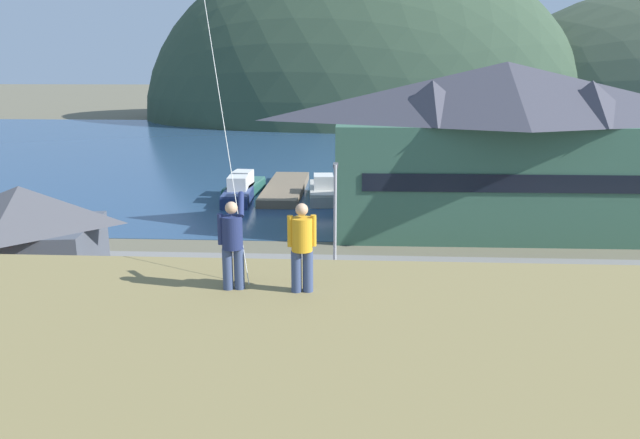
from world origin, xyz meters
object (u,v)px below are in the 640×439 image
object	(u,v)px
parked_car_mid_row_center	(86,345)
person_companion	(302,245)
moored_boat_outer_mooring	(323,191)
moored_boat_inner_slip	(239,193)
parked_car_lone_by_shed	(460,300)
parked_car_corner_spot	(348,291)
parked_car_front_row_end	(591,299)
moored_boat_wharfside	(244,187)
wharf_dock	(285,189)
parked_car_back_row_right	(327,362)
parking_light_pole	(335,214)
harbor_lodge	(502,144)
person_kite_flyer	(232,242)
storage_shed_near_lot	(25,243)
parked_car_mid_row_near	(242,283)

from	to	relation	value
parked_car_mid_row_center	person_companion	world-z (taller)	person_companion
moored_boat_outer_mooring	moored_boat_inner_slip	size ratio (longest dim) A/B	1.05
moored_boat_inner_slip	parked_car_lone_by_shed	distance (m)	27.73
moored_boat_outer_mooring	parked_car_corner_spot	xyz separation A→B (m)	(2.36, -24.19, 0.34)
parked_car_corner_spot	parked_car_front_row_end	distance (m)	10.61
moored_boat_wharfside	parked_car_mid_row_center	bearing A→B (deg)	-90.46
wharf_dock	parked_car_back_row_right	bearing A→B (deg)	-81.24
parked_car_front_row_end	parking_light_pole	size ratio (longest dim) A/B	0.69
wharf_dock	harbor_lodge	bearing A→B (deg)	-36.96
moored_boat_inner_slip	parked_car_back_row_right	xyz separation A→B (m)	(8.60, -29.96, 0.34)
parked_car_corner_spot	person_companion	size ratio (longest dim) A/B	2.44
person_companion	person_kite_flyer	bearing A→B (deg)	176.84
harbor_lodge	moored_boat_inner_slip	xyz separation A→B (m)	(-19.10, 8.00, -5.18)
parked_car_mid_row_center	parked_car_corner_spot	distance (m)	11.23
parking_light_pole	person_companion	xyz separation A→B (m)	(-0.00, -19.36, 4.07)
parked_car_front_row_end	person_kite_flyer	size ratio (longest dim) A/B	2.27
moored_boat_outer_mooring	person_kite_flyer	xyz separation A→B (m)	(0.28, -39.34, 7.03)
moored_boat_wharfside	parked_car_lone_by_shed	world-z (taller)	moored_boat_wharfside
moored_boat_outer_mooring	parked_car_lone_by_shed	world-z (taller)	moored_boat_outer_mooring
storage_shed_near_lot	parked_car_front_row_end	world-z (taller)	storage_shed_near_lot
parked_car_back_row_right	person_companion	size ratio (longest dim) A/B	2.47
storage_shed_near_lot	parked_car_front_row_end	xyz separation A→B (m)	(25.68, -0.92, -1.85)
moored_boat_outer_mooring	moored_boat_inner_slip	bearing A→B (deg)	-170.68
moored_boat_outer_mooring	parked_car_mid_row_center	distance (m)	31.04
storage_shed_near_lot	parked_car_mid_row_near	size ratio (longest dim) A/B	1.73
parked_car_corner_spot	parked_car_front_row_end	world-z (taller)	same
parked_car_corner_spot	parked_car_mid_row_near	bearing A→B (deg)	171.18
harbor_lodge	person_companion	xyz separation A→B (m)	(-10.61, -30.29, 1.83)
wharf_dock	person_companion	distance (m)	43.04
parked_car_corner_spot	person_kite_flyer	size ratio (longest dim) A/B	2.29
parking_light_pole	wharf_dock	bearing A→B (deg)	102.63
parked_car_back_row_right	parked_car_mid_row_center	distance (m)	8.90
moored_boat_wharfside	parked_car_front_row_end	world-z (taller)	moored_boat_wharfside
wharf_dock	moored_boat_wharfside	xyz separation A→B (m)	(-3.40, -1.21, 0.37)
wharf_dock	parked_car_mid_row_near	xyz separation A→B (m)	(0.90, -26.11, 0.71)
moored_boat_inner_slip	parked_car_lone_by_shed	bearing A→B (deg)	-59.42
parked_car_mid_row_near	person_kite_flyer	bearing A→B (deg)	-79.85
parked_car_mid_row_near	parked_car_back_row_right	distance (m)	8.79
storage_shed_near_lot	parked_car_mid_row_center	bearing A→B (deg)	-49.86
storage_shed_near_lot	parking_light_pole	bearing A→B (deg)	13.83
storage_shed_near_lot	parked_car_mid_row_near	bearing A→B (deg)	0.90
moored_boat_outer_mooring	parking_light_pole	bearing A→B (deg)	-85.37
moored_boat_wharfside	moored_boat_outer_mooring	bearing A→B (deg)	-12.12
parked_car_mid_row_center	moored_boat_inner_slip	bearing A→B (deg)	89.49
wharf_dock	parked_car_front_row_end	bearing A→B (deg)	-58.85
moored_boat_outer_mooring	parked_car_front_row_end	size ratio (longest dim) A/B	1.70
parked_car_mid_row_near	parked_car_lone_by_shed	xyz separation A→B (m)	(9.81, -1.58, 0.00)
storage_shed_near_lot	harbor_lodge	bearing A→B (deg)	30.09
harbor_lodge	parked_car_front_row_end	size ratio (longest dim) A/B	5.50
harbor_lodge	moored_boat_outer_mooring	distance (m)	16.12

